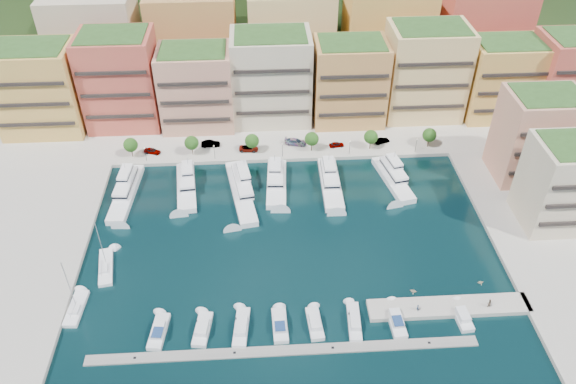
% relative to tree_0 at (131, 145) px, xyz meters
% --- Properties ---
extents(ground, '(400.00, 400.00, 0.00)m').
position_rel_tree_0_xyz_m(ground, '(40.00, -33.50, -4.74)').
color(ground, black).
rests_on(ground, ground).
extents(north_quay, '(220.00, 64.00, 2.00)m').
position_rel_tree_0_xyz_m(north_quay, '(40.00, 28.50, -4.74)').
color(north_quay, '#9E998E').
rests_on(north_quay, ground).
extents(east_quay, '(34.00, 76.00, 2.00)m').
position_rel_tree_0_xyz_m(east_quay, '(102.00, -41.50, -4.74)').
color(east_quay, '#9E998E').
rests_on(east_quay, ground).
extents(hillside, '(240.00, 40.00, 58.00)m').
position_rel_tree_0_xyz_m(hillside, '(40.00, 76.50, -4.74)').
color(hillside, '#203E19').
rests_on(hillside, ground).
extents(south_pontoon, '(72.00, 2.20, 0.35)m').
position_rel_tree_0_xyz_m(south_pontoon, '(37.00, -63.50, -4.74)').
color(south_pontoon, gray).
rests_on(south_pontoon, ground).
extents(finger_pier, '(32.00, 5.00, 2.00)m').
position_rel_tree_0_xyz_m(finger_pier, '(70.00, -55.50, -4.74)').
color(finger_pier, '#9E998E').
rests_on(finger_pier, ground).
extents(apartment_0, '(22.00, 16.50, 24.80)m').
position_rel_tree_0_xyz_m(apartment_0, '(-26.00, 16.49, 8.57)').
color(apartment_0, gold).
rests_on(apartment_0, north_quay).
extents(apartment_1, '(20.00, 16.50, 26.80)m').
position_rel_tree_0_xyz_m(apartment_1, '(-4.00, 18.49, 9.57)').
color(apartment_1, '#B5513C').
rests_on(apartment_1, north_quay).
extents(apartment_2, '(20.00, 15.50, 22.80)m').
position_rel_tree_0_xyz_m(apartment_2, '(17.00, 16.49, 7.57)').
color(apartment_2, tan).
rests_on(apartment_2, north_quay).
extents(apartment_3, '(22.00, 16.50, 25.80)m').
position_rel_tree_0_xyz_m(apartment_3, '(38.00, 18.49, 9.07)').
color(apartment_3, beige).
rests_on(apartment_3, north_quay).
extents(apartment_4, '(20.00, 15.50, 23.80)m').
position_rel_tree_0_xyz_m(apartment_4, '(60.00, 16.49, 8.07)').
color(apartment_4, '#BD8C46').
rests_on(apartment_4, north_quay).
extents(apartment_5, '(22.00, 16.50, 26.80)m').
position_rel_tree_0_xyz_m(apartment_5, '(82.00, 18.49, 9.57)').
color(apartment_5, '#D7B772').
rests_on(apartment_5, north_quay).
extents(apartment_6, '(20.00, 15.50, 22.80)m').
position_rel_tree_0_xyz_m(apartment_6, '(104.00, 16.49, 7.57)').
color(apartment_6, gold).
rests_on(apartment_6, north_quay).
extents(apartment_7, '(22.00, 16.50, 24.80)m').
position_rel_tree_0_xyz_m(apartment_7, '(124.00, 14.49, 8.57)').
color(apartment_7, '#B5513C').
rests_on(apartment_7, north_quay).
extents(apartment_east_a, '(18.00, 14.50, 22.80)m').
position_rel_tree_0_xyz_m(apartment_east_a, '(102.00, -13.51, 7.57)').
color(apartment_east_a, tan).
rests_on(apartment_east_a, east_quay).
extents(apartment_east_b, '(18.00, 14.50, 20.80)m').
position_rel_tree_0_xyz_m(apartment_east_b, '(102.00, -31.51, 6.57)').
color(apartment_east_b, beige).
rests_on(apartment_east_b, east_quay).
extents(backblock_0, '(26.00, 18.00, 30.00)m').
position_rel_tree_0_xyz_m(backblock_0, '(-15.00, 40.50, 11.26)').
color(backblock_0, beige).
rests_on(backblock_0, north_quay).
extents(backblock_1, '(26.00, 18.00, 30.00)m').
position_rel_tree_0_xyz_m(backblock_1, '(15.00, 40.50, 11.26)').
color(backblock_1, '#BD8C46').
rests_on(backblock_1, north_quay).
extents(backblock_2, '(26.00, 18.00, 30.00)m').
position_rel_tree_0_xyz_m(backblock_2, '(45.00, 40.50, 11.26)').
color(backblock_2, '#D7B772').
rests_on(backblock_2, north_quay).
extents(backblock_3, '(26.00, 18.00, 30.00)m').
position_rel_tree_0_xyz_m(backblock_3, '(75.00, 40.50, 11.26)').
color(backblock_3, gold).
rests_on(backblock_3, north_quay).
extents(backblock_4, '(26.00, 18.00, 30.00)m').
position_rel_tree_0_xyz_m(backblock_4, '(105.00, 40.50, 11.26)').
color(backblock_4, '#B5513C').
rests_on(backblock_4, north_quay).
extents(tree_0, '(3.80, 3.80, 5.65)m').
position_rel_tree_0_xyz_m(tree_0, '(0.00, 0.00, 0.00)').
color(tree_0, '#473323').
rests_on(tree_0, north_quay).
extents(tree_1, '(3.80, 3.80, 5.65)m').
position_rel_tree_0_xyz_m(tree_1, '(16.00, 0.00, 0.00)').
color(tree_1, '#473323').
rests_on(tree_1, north_quay).
extents(tree_2, '(3.80, 3.80, 5.65)m').
position_rel_tree_0_xyz_m(tree_2, '(32.00, 0.00, 0.00)').
color(tree_2, '#473323').
rests_on(tree_2, north_quay).
extents(tree_3, '(3.80, 3.80, 5.65)m').
position_rel_tree_0_xyz_m(tree_3, '(48.00, 0.00, 0.00)').
color(tree_3, '#473323').
rests_on(tree_3, north_quay).
extents(tree_4, '(3.80, 3.80, 5.65)m').
position_rel_tree_0_xyz_m(tree_4, '(64.00, 0.00, 0.00)').
color(tree_4, '#473323').
rests_on(tree_4, north_quay).
extents(tree_5, '(3.80, 3.80, 5.65)m').
position_rel_tree_0_xyz_m(tree_5, '(80.00, 0.00, 0.00)').
color(tree_5, '#473323').
rests_on(tree_5, north_quay).
extents(lamppost_0, '(0.30, 0.30, 4.20)m').
position_rel_tree_0_xyz_m(lamppost_0, '(4.00, -2.30, -0.92)').
color(lamppost_0, black).
rests_on(lamppost_0, north_quay).
extents(lamppost_1, '(0.30, 0.30, 4.20)m').
position_rel_tree_0_xyz_m(lamppost_1, '(22.00, -2.30, -0.92)').
color(lamppost_1, black).
rests_on(lamppost_1, north_quay).
extents(lamppost_2, '(0.30, 0.30, 4.20)m').
position_rel_tree_0_xyz_m(lamppost_2, '(40.00, -2.30, -0.92)').
color(lamppost_2, black).
rests_on(lamppost_2, north_quay).
extents(lamppost_3, '(0.30, 0.30, 4.20)m').
position_rel_tree_0_xyz_m(lamppost_3, '(58.00, -2.30, -0.92)').
color(lamppost_3, black).
rests_on(lamppost_3, north_quay).
extents(lamppost_4, '(0.30, 0.30, 4.20)m').
position_rel_tree_0_xyz_m(lamppost_4, '(76.00, -2.30, -0.92)').
color(lamppost_4, black).
rests_on(lamppost_4, north_quay).
extents(yacht_0, '(5.89, 22.53, 7.30)m').
position_rel_tree_0_xyz_m(yacht_0, '(0.63, -14.70, -3.53)').
color(yacht_0, white).
rests_on(yacht_0, ground).
extents(yacht_1, '(6.45, 19.52, 7.30)m').
position_rel_tree_0_xyz_m(yacht_1, '(15.30, -13.32, -3.65)').
color(yacht_1, white).
rests_on(yacht_1, ground).
extents(yacht_2, '(8.34, 25.36, 7.30)m').
position_rel_tree_0_xyz_m(yacht_2, '(28.96, -15.95, -3.53)').
color(yacht_2, white).
rests_on(yacht_2, ground).
extents(yacht_3, '(5.85, 19.15, 7.30)m').
position_rel_tree_0_xyz_m(yacht_3, '(37.91, -13.16, -3.53)').
color(yacht_3, white).
rests_on(yacht_3, ground).
extents(yacht_4, '(4.95, 20.89, 7.30)m').
position_rel_tree_0_xyz_m(yacht_4, '(51.45, -14.10, -3.65)').
color(yacht_4, white).
rests_on(yacht_4, ground).
extents(yacht_5, '(7.88, 19.42, 7.30)m').
position_rel_tree_0_xyz_m(yacht_5, '(67.56, -13.18, -3.53)').
color(yacht_5, white).
rests_on(yacht_5, ground).
extents(cruiser_1, '(3.65, 8.49, 2.66)m').
position_rel_tree_0_xyz_m(cruiser_1, '(13.66, -58.11, -4.17)').
color(cruiser_1, silver).
rests_on(cruiser_1, ground).
extents(cruiser_2, '(3.77, 8.15, 2.55)m').
position_rel_tree_0_xyz_m(cruiser_2, '(21.89, -58.09, -4.20)').
color(cruiser_2, silver).
rests_on(cruiser_2, ground).
extents(cruiser_3, '(3.46, 9.30, 2.55)m').
position_rel_tree_0_xyz_m(cruiser_3, '(29.23, -58.10, -4.20)').
color(cruiser_3, silver).
rests_on(cruiser_3, ground).
extents(cruiser_4, '(3.01, 7.98, 2.66)m').
position_rel_tree_0_xyz_m(cruiser_4, '(36.56, -58.10, -4.17)').
color(cruiser_4, silver).
rests_on(cruiser_4, ground).
extents(cruiser_5, '(3.09, 7.74, 2.55)m').
position_rel_tree_0_xyz_m(cruiser_5, '(43.24, -58.08, -4.20)').
color(cruiser_5, silver).
rests_on(cruiser_5, ground).
extents(cruiser_6, '(2.95, 9.31, 2.55)m').
position_rel_tree_0_xyz_m(cruiser_6, '(50.81, -58.10, -4.20)').
color(cruiser_6, silver).
rests_on(cruiser_6, ground).
extents(cruiser_7, '(3.00, 8.65, 2.66)m').
position_rel_tree_0_xyz_m(cruiser_7, '(58.82, -58.11, -4.17)').
color(cruiser_7, silver).
rests_on(cruiser_7, ground).
extents(cruiser_9, '(3.07, 7.28, 2.55)m').
position_rel_tree_0_xyz_m(cruiser_9, '(71.77, -58.08, -4.20)').
color(cruiser_9, silver).
rests_on(cruiser_9, ground).
extents(sailboat_1, '(4.59, 11.16, 13.20)m').
position_rel_tree_0_xyz_m(sailboat_1, '(0.42, -40.39, -4.44)').
color(sailboat_1, white).
rests_on(sailboat_1, ground).
extents(sailboat_0, '(3.35, 9.06, 13.20)m').
position_rel_tree_0_xyz_m(sailboat_0, '(-3.22, -51.46, -4.43)').
color(sailboat_0, white).
rests_on(sailboat_0, ground).
extents(tender_3, '(1.44, 1.27, 0.72)m').
position_rel_tree_0_xyz_m(tender_3, '(78.42, -49.34, -4.39)').
color(tender_3, beige).
rests_on(tender_3, ground).
extents(tender_1, '(1.80, 1.69, 0.76)m').
position_rel_tree_0_xyz_m(tender_1, '(64.04, -50.83, -4.36)').
color(tender_1, beige).
rests_on(tender_1, ground).
extents(car_0, '(4.79, 3.14, 1.51)m').
position_rel_tree_0_xyz_m(car_0, '(5.05, 1.33, -2.99)').
color(car_0, gray).
rests_on(car_0, north_quay).
extents(car_1, '(5.11, 1.81, 1.68)m').
position_rel_tree_0_xyz_m(car_1, '(20.58, 3.74, -2.90)').
color(car_1, gray).
rests_on(car_1, north_quay).
extents(car_2, '(5.37, 2.82, 1.44)m').
position_rel_tree_0_xyz_m(car_2, '(31.00, 1.00, -3.02)').
color(car_2, gray).
rests_on(car_2, north_quay).
extents(car_3, '(6.25, 3.62, 1.70)m').
position_rel_tree_0_xyz_m(car_3, '(43.87, 3.26, -2.89)').
color(car_3, gray).
rests_on(car_3, north_quay).
extents(car_4, '(4.26, 2.15, 1.39)m').
position_rel_tree_0_xyz_m(car_4, '(55.05, 1.47, -3.05)').
color(car_4, gray).
rests_on(car_4, north_quay).
extents(car_5, '(4.53, 2.92, 1.41)m').
position_rel_tree_0_xyz_m(car_5, '(67.82, 2.55, -3.04)').
color(car_5, gray).
rests_on(car_5, north_quay).
extents(person_0, '(0.47, 0.63, 1.59)m').
position_rel_tree_0_xyz_m(person_0, '(63.39, -56.38, -2.95)').
color(person_0, '#243248').
rests_on(person_0, finger_pier).
extents(person_1, '(0.92, 0.72, 1.90)m').
position_rel_tree_0_xyz_m(person_1, '(77.48, -56.22, -2.80)').
color(person_1, brown).
rests_on(person_1, finger_pier).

